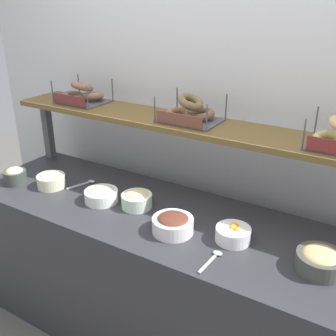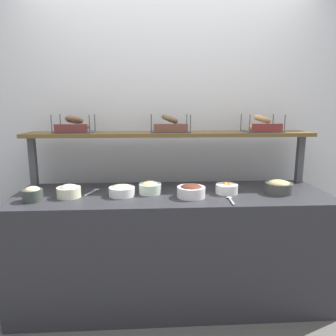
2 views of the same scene
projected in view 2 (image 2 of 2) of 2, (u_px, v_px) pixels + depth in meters
ground_plane at (172, 296)px, 2.42m from camera, size 8.00×8.00×0.00m
back_wall at (168, 139)px, 2.73m from camera, size 3.50×0.06×2.40m
deli_counter at (172, 246)px, 2.34m from camera, size 2.30×0.70×0.85m
shelf_riser_left at (33, 162)px, 2.42m from camera, size 0.05×0.05×0.40m
shelf_riser_right at (300, 159)px, 2.55m from camera, size 0.05×0.05×0.40m
upper_shelf at (170, 134)px, 2.44m from camera, size 2.26×0.32×0.03m
bowl_potato_salad at (69, 191)px, 2.14m from camera, size 0.16×0.16×0.09m
bowl_chocolate_spread at (191, 191)px, 2.15m from camera, size 0.20×0.20×0.09m
bowl_fruit_salad at (227, 188)px, 2.25m from camera, size 0.16×0.16×0.08m
bowl_egg_salad at (150, 187)px, 2.24m from camera, size 0.16×0.16×0.09m
bowl_scallion_spread at (122, 190)px, 2.18m from camera, size 0.18×0.18×0.08m
bowl_hummus at (279, 187)px, 2.25m from camera, size 0.20×0.20×0.10m
bowl_tuna_salad at (33, 194)px, 2.05m from camera, size 0.13×0.13×0.10m
serving_spoon_near_plate at (230, 199)px, 2.08m from camera, size 0.04×0.18×0.01m
serving_spoon_by_edge at (94, 191)px, 2.28m from camera, size 0.08×0.17×0.01m
bagel_basket_poppy at (74, 126)px, 2.40m from camera, size 0.29×0.26×0.14m
bagel_basket_cinnamon_raisin at (170, 126)px, 2.44m from camera, size 0.31×0.27×0.15m
bagel_basket_sesame at (262, 126)px, 2.47m from camera, size 0.29×0.24×0.14m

